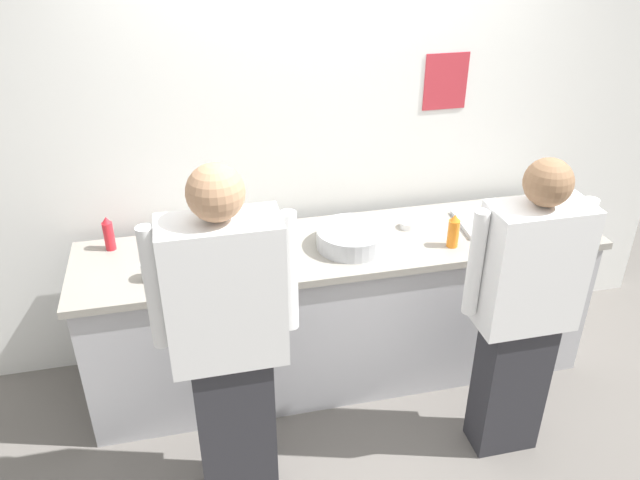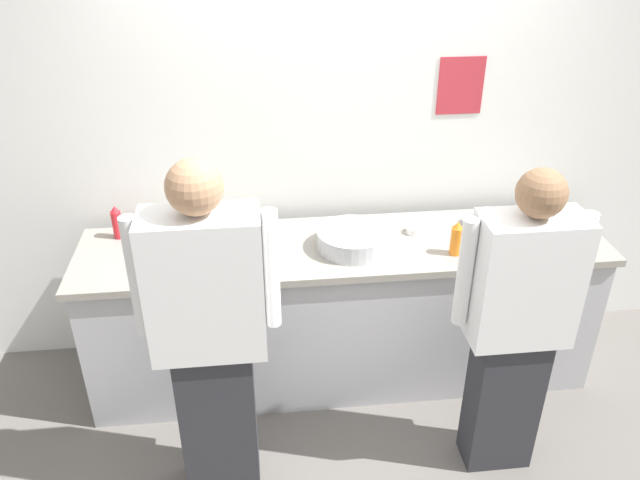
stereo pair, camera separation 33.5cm
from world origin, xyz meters
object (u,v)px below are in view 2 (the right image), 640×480
Objects in this scene: squeeze_bottle_secondary at (456,239)px; ramekin_orange_sauce at (262,260)px; chef_near_left at (210,333)px; chef_center at (517,323)px; ramekin_yellow_sauce at (414,230)px; mixing_bowl_steel at (353,239)px; sheet_tray at (506,232)px; squeeze_bottle_primary at (117,222)px; plate_stack_front at (174,240)px; deli_cup at (149,261)px.

squeeze_bottle_secondary reaches higher than ramekin_orange_sauce.
chef_near_left is 1.39m from chef_center.
ramekin_yellow_sauce is (0.86, 0.23, -0.00)m from ramekin_orange_sauce.
chef_center is at bearing -77.25° from squeeze_bottle_secondary.
mixing_bowl_steel is 0.54m from squeeze_bottle_secondary.
mixing_bowl_steel is (-0.65, 0.68, 0.10)m from chef_center.
ramekin_yellow_sauce is (1.10, 0.80, 0.01)m from chef_near_left.
sheet_tray is 2.15m from squeeze_bottle_primary.
chef_near_left is 3.98× the size of sheet_tray.
squeeze_bottle_primary is 1.85× the size of ramekin_orange_sauce.
sheet_tray is 0.40m from squeeze_bottle_secondary.
plate_stack_front is at bearing 177.54° from sheet_tray.
deli_cup reaches higher than ramekin_orange_sauce.
plate_stack_front is 0.56× the size of sheet_tray.
chef_near_left is 19.15× the size of ramekin_yellow_sauce.
sheet_tray is (1.61, 0.74, 0.00)m from chef_near_left.
sheet_tray is at bearing 73.22° from chef_center.
deli_cup reaches higher than sheet_tray.
mixing_bowl_steel is at bearing 166.92° from squeeze_bottle_secondary.
squeeze_bottle_primary reaches higher than plate_stack_front.
chef_center is 0.95m from mixing_bowl_steel.
squeeze_bottle_primary reaches higher than sheet_tray.
mixing_bowl_steel reaches higher than plate_stack_front.
mixing_bowl_steel reaches higher than deli_cup.
squeeze_bottle_secondary is 2.11× the size of ramekin_yellow_sauce.
plate_stack_front is 0.96m from mixing_bowl_steel.
squeeze_bottle_secondary is 0.30m from ramekin_yellow_sauce.
mixing_bowl_steel is at bearing -176.24° from sheet_tray.
sheet_tray is at bearing 4.52° from deli_cup.
chef_near_left is at bearing -155.46° from sheet_tray.
ramekin_orange_sauce is (0.78, -0.36, -0.07)m from squeeze_bottle_primary.
chef_near_left is 8.91× the size of squeeze_bottle_primary.
squeeze_bottle_secondary is at bearing -0.99° from deli_cup.
deli_cup reaches higher than plate_stack_front.
mixing_bowl_steel is at bearing -8.13° from plate_stack_front.
deli_cup is (-1.42, -0.22, 0.03)m from ramekin_yellow_sauce.
chef_near_left reaches higher than squeeze_bottle_secondary.
squeeze_bottle_primary is at bearing 174.66° from sheet_tray.
chef_center is 15.48× the size of ramekin_orange_sauce.
squeeze_bottle_primary is 2.15× the size of ramekin_yellow_sauce.
sheet_tray is (0.22, 0.74, 0.06)m from chef_center.
chef_center is at bearing -27.03° from plate_stack_front.
squeeze_bottle_secondary reaches higher than ramekin_yellow_sauce.
chef_near_left is at bearing -143.82° from ramekin_yellow_sauce.
squeeze_bottle_primary reaches higher than ramekin_yellow_sauce.
ramekin_orange_sauce is (0.47, -0.24, -0.01)m from plate_stack_front.
ramekin_orange_sauce is at bearing -167.91° from mixing_bowl_steel.
ramekin_orange_sauce is (0.24, 0.57, 0.01)m from chef_near_left.
chef_center is 17.73× the size of deli_cup.
sheet_tray is 4.81× the size of ramekin_yellow_sauce.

